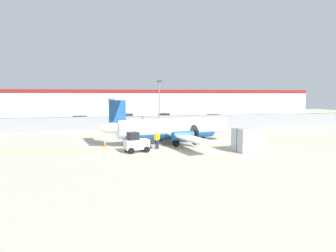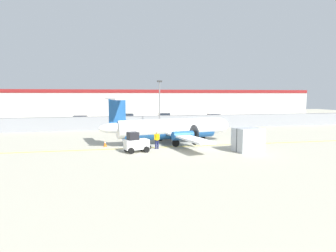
{
  "view_description": "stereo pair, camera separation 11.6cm",
  "coord_description": "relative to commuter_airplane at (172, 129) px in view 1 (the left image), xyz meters",
  "views": [
    {
      "loc": [
        -8.36,
        -27.2,
        5.27
      ],
      "look_at": [
        -1.21,
        5.19,
        1.8
      ],
      "focal_mm": 32.0,
      "sensor_mm": 36.0,
      "label": 1
    },
    {
      "loc": [
        -8.25,
        -27.22,
        5.27
      ],
      "look_at": [
        -1.21,
        5.19,
        1.8
      ],
      "focal_mm": 32.0,
      "sensor_mm": 36.0,
      "label": 2
    }
  ],
  "objects": [
    {
      "name": "ground_plane",
      "position": [
        0.95,
        -2.24,
        -1.6
      ],
      "size": [
        140.0,
        140.0,
        0.01
      ],
      "color": "#B2AD99"
    },
    {
      "name": "traffic_cone_far_left",
      "position": [
        -4.58,
        1.65,
        -1.29
      ],
      "size": [
        0.36,
        0.36,
        0.64
      ],
      "color": "orange",
      "rests_on": "ground"
    },
    {
      "name": "traffic_cone_near_left",
      "position": [
        -7.19,
        -0.52,
        -1.29
      ],
      "size": [
        0.36,
        0.36,
        0.64
      ],
      "color": "orange",
      "rests_on": "ground"
    },
    {
      "name": "parked_car_3",
      "position": [
        13.03,
        21.87,
        -0.71
      ],
      "size": [
        4.32,
        2.26,
        1.58
      ],
      "rotation": [
        0.0,
        0.0,
        3.06
      ],
      "color": "red",
      "rests_on": "parking_lot_strip"
    },
    {
      "name": "traffic_cone_near_right",
      "position": [
        -3.16,
        -1.71,
        -1.29
      ],
      "size": [
        0.36,
        0.36,
        0.64
      ],
      "color": "orange",
      "rests_on": "ground"
    },
    {
      "name": "baggage_tug",
      "position": [
        -4.42,
        -4.26,
        -0.75
      ],
      "size": [
        2.53,
        1.84,
        1.88
      ],
      "rotation": [
        0.0,
        0.0,
        0.25
      ],
      "color": "silver",
      "rests_on": "ground"
    },
    {
      "name": "cargo_container",
      "position": [
        5.81,
        -6.11,
        -0.5
      ],
      "size": [
        2.63,
        2.29,
        2.2
      ],
      "rotation": [
        0.0,
        0.0,
        0.13
      ],
      "color": "#B7BCC1",
      "rests_on": "ground"
    },
    {
      "name": "parked_car_2",
      "position": [
        4.49,
        25.86,
        -0.71
      ],
      "size": [
        4.33,
        2.29,
        1.58
      ],
      "rotation": [
        0.0,
        0.0,
        -0.09
      ],
      "color": "slate",
      "rests_on": "parking_lot_strip"
    },
    {
      "name": "background_building",
      "position": [
        0.95,
        43.75,
        1.66
      ],
      "size": [
        91.0,
        8.1,
        6.5
      ],
      "color": "beige",
      "rests_on": "ground"
    },
    {
      "name": "commuter_airplane",
      "position": [
        0.0,
        0.0,
        0.0
      ],
      "size": [
        15.06,
        16.03,
        4.92
      ],
      "rotation": [
        0.0,
        0.0,
        0.18
      ],
      "color": "white",
      "rests_on": "ground"
    },
    {
      "name": "perimeter_fence",
      "position": [
        0.95,
        13.76,
        -0.49
      ],
      "size": [
        98.0,
        0.1,
        2.1
      ],
      "color": "gray",
      "rests_on": "ground"
    },
    {
      "name": "parked_car_0",
      "position": [
        -11.1,
        22.32,
        -0.71
      ],
      "size": [
        4.36,
        2.37,
        1.58
      ],
      "rotation": [
        0.0,
        0.0,
        -0.11
      ],
      "color": "#19662D",
      "rests_on": "parking_lot_strip"
    },
    {
      "name": "ground_crew_worker",
      "position": [
        -2.23,
        -2.98,
        -0.65
      ],
      "size": [
        0.55,
        0.37,
        1.7
      ],
      "rotation": [
        0.0,
        0.0,
        4.8
      ],
      "color": "#191E4C",
      "rests_on": "ground"
    },
    {
      "name": "apron_light_pole",
      "position": [
        0.54,
        10.33,
        2.7
      ],
      "size": [
        0.7,
        0.3,
        7.27
      ],
      "color": "slate",
      "rests_on": "ground"
    },
    {
      "name": "parking_lot_strip",
      "position": [
        0.95,
        25.26,
        -1.54
      ],
      "size": [
        98.0,
        17.0,
        0.12
      ],
      "color": "#38383A",
      "rests_on": "ground"
    },
    {
      "name": "parked_car_1",
      "position": [
        -2.65,
        26.18,
        -0.71
      ],
      "size": [
        4.22,
        2.04,
        1.58
      ],
      "rotation": [
        0.0,
        0.0,
        -0.01
      ],
      "color": "silver",
      "rests_on": "parking_lot_strip"
    }
  ]
}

